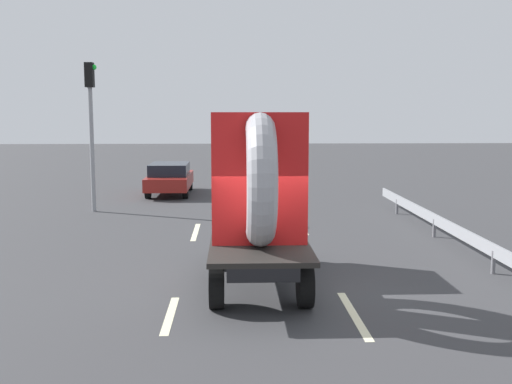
{
  "coord_description": "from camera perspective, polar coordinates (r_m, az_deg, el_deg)",
  "views": [
    {
      "loc": [
        -0.84,
        -12.13,
        3.75
      ],
      "look_at": [
        -0.31,
        1.74,
        1.91
      ],
      "focal_mm": 42.66,
      "sensor_mm": 36.0,
      "label": 1
    }
  ],
  "objects": [
    {
      "name": "distant_sedan",
      "position": [
        28.01,
        -8.09,
        1.34
      ],
      "size": [
        1.87,
        4.37,
        1.42
      ],
      "color": "black",
      "rests_on": "ground_plane"
    },
    {
      "name": "flatbed_truck",
      "position": [
        13.41,
        0.1,
        -1.1
      ],
      "size": [
        2.02,
        4.99,
        3.74
      ],
      "color": "black",
      "rests_on": "ground_plane"
    },
    {
      "name": "lane_dash_left_near",
      "position": [
        11.62,
        -8.05,
        -11.35
      ],
      "size": [
        0.16,
        2.13,
        0.01
      ],
      "primitive_type": "cube",
      "rotation": [
        0.0,
        0.0,
        1.57
      ],
      "color": "beige",
      "rests_on": "ground_plane"
    },
    {
      "name": "guardrail",
      "position": [
        17.1,
        18.62,
        -3.71
      ],
      "size": [
        0.1,
        16.72,
        0.71
      ],
      "color": "gray",
      "rests_on": "ground_plane"
    },
    {
      "name": "lane_dash_left_far",
      "position": [
        19.22,
        -5.67,
        -3.74
      ],
      "size": [
        0.16,
        2.75,
        0.01
      ],
      "primitive_type": "cube",
      "rotation": [
        0.0,
        0.0,
        1.57
      ],
      "color": "beige",
      "rests_on": "ground_plane"
    },
    {
      "name": "lane_dash_right_far",
      "position": [
        19.78,
        4.36,
        -3.4
      ],
      "size": [
        0.16,
        2.22,
        0.01
      ],
      "primitive_type": "cube",
      "rotation": [
        0.0,
        0.0,
        1.57
      ],
      "color": "beige",
      "rests_on": "ground_plane"
    },
    {
      "name": "ground_plane",
      "position": [
        12.72,
        1.71,
        -9.61
      ],
      "size": [
        120.0,
        120.0,
        0.0
      ],
      "primitive_type": "plane",
      "color": "#38383A"
    },
    {
      "name": "lane_dash_right_near",
      "position": [
        11.68,
        9.16,
        -11.27
      ],
      "size": [
        0.16,
        2.73,
        0.01
      ],
      "primitive_type": "cube",
      "rotation": [
        0.0,
        0.0,
        1.57
      ],
      "color": "beige",
      "rests_on": "ground_plane"
    },
    {
      "name": "traffic_light",
      "position": [
        23.53,
        -15.21,
        6.99
      ],
      "size": [
        0.42,
        0.36,
        5.54
      ],
      "color": "gray",
      "rests_on": "ground_plane"
    }
  ]
}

